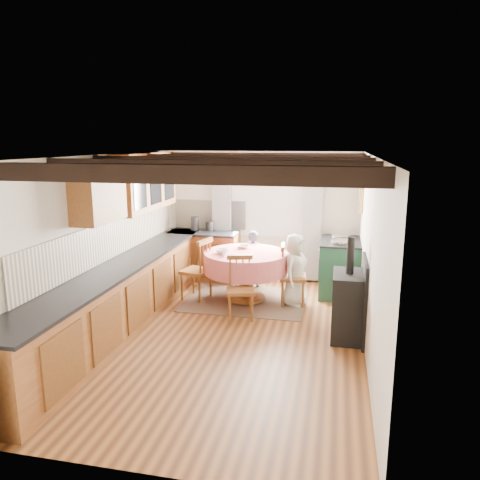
% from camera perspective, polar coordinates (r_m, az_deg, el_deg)
% --- Properties ---
extents(floor, '(3.60, 5.50, 0.00)m').
position_cam_1_polar(floor, '(6.40, -1.52, -11.61)').
color(floor, '#9F5D2B').
rests_on(floor, ground).
extents(ceiling, '(3.60, 5.50, 0.00)m').
position_cam_1_polar(ceiling, '(5.86, -1.66, 10.39)').
color(ceiling, white).
rests_on(ceiling, ground).
extents(wall_back, '(3.60, 0.00, 2.40)m').
position_cam_1_polar(wall_back, '(8.67, 2.69, 2.98)').
color(wall_back, silver).
rests_on(wall_back, ground).
extents(wall_front, '(3.60, 0.00, 2.40)m').
position_cam_1_polar(wall_front, '(3.53, -12.32, -11.15)').
color(wall_front, silver).
rests_on(wall_front, ground).
extents(wall_left, '(0.00, 5.50, 2.40)m').
position_cam_1_polar(wall_left, '(6.67, -16.80, -0.32)').
color(wall_left, silver).
rests_on(wall_left, ground).
extents(wall_right, '(0.00, 5.50, 2.40)m').
position_cam_1_polar(wall_right, '(5.87, 15.75, -1.91)').
color(wall_right, silver).
rests_on(wall_right, ground).
extents(beam_a, '(3.60, 0.16, 0.16)m').
position_cam_1_polar(beam_a, '(3.95, -8.58, 8.09)').
color(beam_a, black).
rests_on(beam_a, ceiling).
extents(beam_b, '(3.60, 0.16, 0.16)m').
position_cam_1_polar(beam_b, '(4.90, -4.45, 8.95)').
color(beam_b, black).
rests_on(beam_b, ceiling).
extents(beam_c, '(3.60, 0.16, 0.16)m').
position_cam_1_polar(beam_c, '(5.87, -1.65, 9.51)').
color(beam_c, black).
rests_on(beam_c, ceiling).
extents(beam_d, '(3.60, 0.16, 0.16)m').
position_cam_1_polar(beam_d, '(6.84, 0.35, 9.89)').
color(beam_d, black).
rests_on(beam_d, ceiling).
extents(beam_e, '(3.60, 0.16, 0.16)m').
position_cam_1_polar(beam_e, '(7.82, 1.86, 10.17)').
color(beam_e, black).
rests_on(beam_e, ceiling).
extents(splash_left, '(0.02, 4.50, 0.55)m').
position_cam_1_polar(splash_left, '(6.92, -15.47, 0.20)').
color(splash_left, beige).
rests_on(splash_left, wall_left).
extents(splash_back, '(1.40, 0.02, 0.55)m').
position_cam_1_polar(splash_back, '(8.86, -3.73, 3.18)').
color(splash_back, beige).
rests_on(splash_back, wall_back).
extents(base_cabinet_left, '(0.60, 5.30, 0.88)m').
position_cam_1_polar(base_cabinet_left, '(6.73, -14.14, -6.76)').
color(base_cabinet_left, '#935C2C').
rests_on(base_cabinet_left, floor).
extents(base_cabinet_back, '(1.30, 0.60, 0.88)m').
position_cam_1_polar(base_cabinet_back, '(8.77, -4.47, -2.01)').
color(base_cabinet_back, '#935C2C').
rests_on(base_cabinet_back, floor).
extents(worktop_left, '(0.64, 5.30, 0.04)m').
position_cam_1_polar(worktop_left, '(6.59, -14.19, -2.99)').
color(worktop_left, black).
rests_on(worktop_left, base_cabinet_left).
extents(worktop_back, '(1.30, 0.64, 0.04)m').
position_cam_1_polar(worktop_back, '(8.65, -4.56, 0.91)').
color(worktop_back, black).
rests_on(worktop_back, base_cabinet_back).
extents(wall_cabinet_glass, '(0.34, 1.80, 0.90)m').
position_cam_1_polar(wall_cabinet_glass, '(7.55, -11.63, 7.12)').
color(wall_cabinet_glass, '#935C2C').
rests_on(wall_cabinet_glass, wall_left).
extents(wall_cabinet_solid, '(0.34, 0.90, 0.70)m').
position_cam_1_polar(wall_cabinet_solid, '(6.22, -17.13, 5.33)').
color(wall_cabinet_solid, '#935C2C').
rests_on(wall_cabinet_solid, wall_left).
extents(window_frame, '(1.34, 0.03, 1.54)m').
position_cam_1_polar(window_frame, '(8.58, 3.36, 5.58)').
color(window_frame, white).
rests_on(window_frame, wall_back).
extents(window_pane, '(1.20, 0.01, 1.40)m').
position_cam_1_polar(window_pane, '(8.59, 3.37, 5.58)').
color(window_pane, white).
rests_on(window_pane, wall_back).
extents(curtain_left, '(0.35, 0.10, 2.10)m').
position_cam_1_polar(curtain_left, '(8.74, -2.28, 2.40)').
color(curtain_left, '#9C9C9C').
rests_on(curtain_left, wall_back).
extents(curtain_right, '(0.35, 0.10, 2.10)m').
position_cam_1_polar(curtain_right, '(8.49, 8.92, 1.96)').
color(curtain_right, '#9C9C9C').
rests_on(curtain_right, wall_back).
extents(curtain_rod, '(2.00, 0.03, 0.03)m').
position_cam_1_polar(curtain_rod, '(8.45, 3.33, 9.56)').
color(curtain_rod, black).
rests_on(curtain_rod, wall_back).
extents(wall_picture, '(0.04, 0.50, 0.60)m').
position_cam_1_polar(wall_picture, '(8.05, 14.77, 5.48)').
color(wall_picture, gold).
rests_on(wall_picture, wall_right).
extents(wall_plate, '(0.30, 0.02, 0.30)m').
position_cam_1_polar(wall_plate, '(8.47, 9.76, 6.02)').
color(wall_plate, silver).
rests_on(wall_plate, wall_back).
extents(rug, '(1.96, 1.52, 0.01)m').
position_cam_1_polar(rug, '(7.68, 0.71, -7.42)').
color(rug, brown).
rests_on(rug, floor).
extents(dining_table, '(1.36, 1.36, 0.82)m').
position_cam_1_polar(dining_table, '(7.56, 0.72, -4.54)').
color(dining_table, pink).
rests_on(dining_table, floor).
extents(chair_near, '(0.50, 0.51, 0.93)m').
position_cam_1_polar(chair_near, '(6.78, 0.04, -5.99)').
color(chair_near, brown).
rests_on(chair_near, floor).
extents(chair_left, '(0.56, 0.54, 1.03)m').
position_cam_1_polar(chair_left, '(7.64, -5.47, -3.56)').
color(chair_left, brown).
rests_on(chair_left, floor).
extents(chair_right, '(0.48, 0.46, 0.99)m').
position_cam_1_polar(chair_right, '(7.40, 6.60, -4.31)').
color(chair_right, brown).
rests_on(chair_right, floor).
extents(aga_range, '(0.67, 1.04, 0.96)m').
position_cam_1_polar(aga_range, '(8.07, 12.24, -3.23)').
color(aga_range, '#18402C').
rests_on(aga_range, floor).
extents(cast_iron_stove, '(0.42, 0.69, 1.38)m').
position_cam_1_polar(cast_iron_stove, '(6.24, 13.32, -5.80)').
color(cast_iron_stove, black).
rests_on(cast_iron_stove, floor).
extents(child_far, '(0.43, 0.33, 1.03)m').
position_cam_1_polar(child_far, '(8.24, 1.64, -2.35)').
color(child_far, '#2C3E4A').
rests_on(child_far, floor).
extents(child_right, '(0.52, 0.65, 1.16)m').
position_cam_1_polar(child_right, '(7.36, 6.81, -3.69)').
color(child_right, silver).
rests_on(child_right, floor).
extents(bowl_a, '(0.23, 0.23, 0.05)m').
position_cam_1_polar(bowl_a, '(7.73, 0.39, -0.83)').
color(bowl_a, silver).
rests_on(bowl_a, dining_table).
extents(bowl_b, '(0.21, 0.21, 0.06)m').
position_cam_1_polar(bowl_b, '(7.37, -2.22, -1.43)').
color(bowl_b, silver).
rests_on(bowl_b, dining_table).
extents(cup, '(0.14, 0.14, 0.09)m').
position_cam_1_polar(cup, '(7.21, -2.10, -1.63)').
color(cup, silver).
rests_on(cup, dining_table).
extents(canister_tall, '(0.15, 0.15, 0.26)m').
position_cam_1_polar(canister_tall, '(8.76, -5.62, 2.03)').
color(canister_tall, '#262628').
rests_on(canister_tall, worktop_back).
extents(canister_wide, '(0.16, 0.16, 0.18)m').
position_cam_1_polar(canister_wide, '(8.70, -3.74, 1.73)').
color(canister_wide, '#262628').
rests_on(canister_wide, worktop_back).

